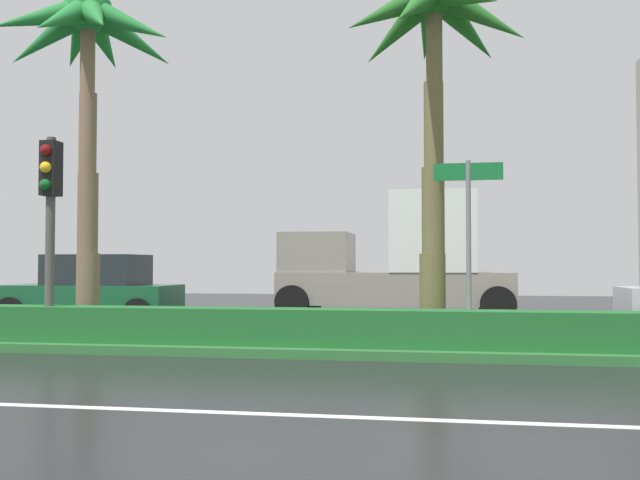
{
  "coord_description": "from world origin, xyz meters",
  "views": [
    {
      "loc": [
        0.7,
        -4.88,
        1.47
      ],
      "look_at": [
        -2.16,
        11.69,
        2.05
      ],
      "focal_mm": 40.12,
      "sensor_mm": 36.0,
      "label": 1
    }
  ],
  "objects_px": {
    "traffic_signal_median_left": "(50,200)",
    "street_name_sign": "(469,227)",
    "car_in_traffic_leading": "(93,290)",
    "box_truck_lead": "(398,262)",
    "palm_tree_centre_left": "(434,41)",
    "palm_tree_mid_left": "(87,49)"
  },
  "relations": [
    {
      "from": "palm_tree_mid_left",
      "to": "street_name_sign",
      "type": "relative_size",
      "value": 2.23
    },
    {
      "from": "palm_tree_mid_left",
      "to": "traffic_signal_median_left",
      "type": "bearing_deg",
      "value": -92.23
    },
    {
      "from": "street_name_sign",
      "to": "palm_tree_mid_left",
      "type": "bearing_deg",
      "value": 172.88
    },
    {
      "from": "palm_tree_centre_left",
      "to": "street_name_sign",
      "type": "distance_m",
      "value": 3.52
    },
    {
      "from": "palm_tree_mid_left",
      "to": "box_truck_lead",
      "type": "distance_m",
      "value": 10.07
    },
    {
      "from": "palm_tree_mid_left",
      "to": "street_name_sign",
      "type": "distance_m",
      "value": 7.99
    },
    {
      "from": "palm_tree_mid_left",
      "to": "palm_tree_centre_left",
      "type": "relative_size",
      "value": 1.01
    },
    {
      "from": "palm_tree_centre_left",
      "to": "street_name_sign",
      "type": "relative_size",
      "value": 2.2
    },
    {
      "from": "traffic_signal_median_left",
      "to": "box_truck_lead",
      "type": "bearing_deg",
      "value": 57.25
    },
    {
      "from": "palm_tree_mid_left",
      "to": "car_in_traffic_leading",
      "type": "height_order",
      "value": "palm_tree_mid_left"
    },
    {
      "from": "box_truck_lead",
      "to": "street_name_sign",
      "type": "bearing_deg",
      "value": 101.2
    },
    {
      "from": "traffic_signal_median_left",
      "to": "car_in_traffic_leading",
      "type": "bearing_deg",
      "value": 109.95
    },
    {
      "from": "car_in_traffic_leading",
      "to": "box_truck_lead",
      "type": "bearing_deg",
      "value": -156.67
    },
    {
      "from": "palm_tree_centre_left",
      "to": "street_name_sign",
      "type": "xyz_separation_m",
      "value": [
        0.54,
        -0.95,
        -3.35
      ]
    },
    {
      "from": "car_in_traffic_leading",
      "to": "box_truck_lead",
      "type": "xyz_separation_m",
      "value": [
        7.46,
        3.22,
        0.72
      ]
    },
    {
      "from": "car_in_traffic_leading",
      "to": "box_truck_lead",
      "type": "relative_size",
      "value": 0.67
    },
    {
      "from": "traffic_signal_median_left",
      "to": "street_name_sign",
      "type": "distance_m",
      "value": 7.18
    },
    {
      "from": "palm_tree_mid_left",
      "to": "traffic_signal_median_left",
      "type": "xyz_separation_m",
      "value": [
        -0.04,
        -1.15,
        -3.01
      ]
    },
    {
      "from": "palm_tree_centre_left",
      "to": "traffic_signal_median_left",
      "type": "xyz_separation_m",
      "value": [
        -6.62,
        -1.22,
        -2.83
      ]
    },
    {
      "from": "palm_tree_centre_left",
      "to": "car_in_traffic_leading",
      "type": "relative_size",
      "value": 1.53
    },
    {
      "from": "street_name_sign",
      "to": "traffic_signal_median_left",
      "type": "bearing_deg",
      "value": -177.88
    },
    {
      "from": "traffic_signal_median_left",
      "to": "box_truck_lead",
      "type": "height_order",
      "value": "traffic_signal_median_left"
    }
  ]
}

